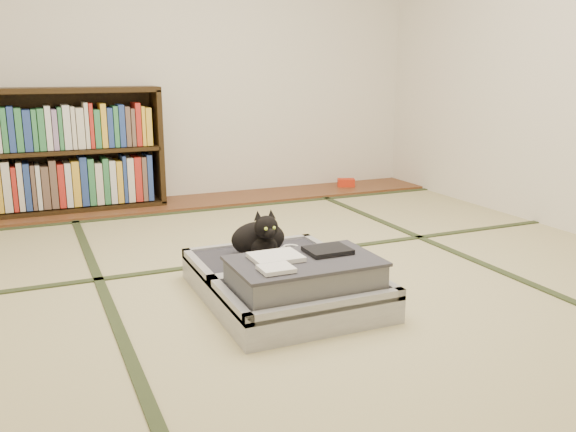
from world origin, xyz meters
name	(u,v)px	position (x,y,z in m)	size (l,w,h in m)	color
floor	(306,278)	(0.00, 0.00, 0.00)	(4.50, 4.50, 0.00)	#CABF86
wood_strip	(201,201)	(0.00, 2.00, 0.01)	(4.00, 0.50, 0.02)	brown
red_item	(346,183)	(1.36, 2.03, 0.06)	(0.15, 0.09, 0.07)	red
tatami_borders	(271,252)	(0.00, 0.49, 0.00)	(4.00, 4.50, 0.01)	#2D381E
bookcase	(70,153)	(-0.97, 2.07, 0.45)	(1.35, 0.31, 0.92)	black
suitcase	(287,281)	(-0.22, -0.26, 0.10)	(0.73, 0.97, 0.29)	#A8A8AD
cat	(260,238)	(-0.24, 0.03, 0.24)	(0.32, 0.33, 0.26)	black
cable_coil	(290,248)	(-0.06, 0.07, 0.15)	(0.10, 0.10, 0.02)	white
hanger	(253,276)	(-0.25, 0.12, 0.01)	(0.46, 0.22, 0.01)	black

